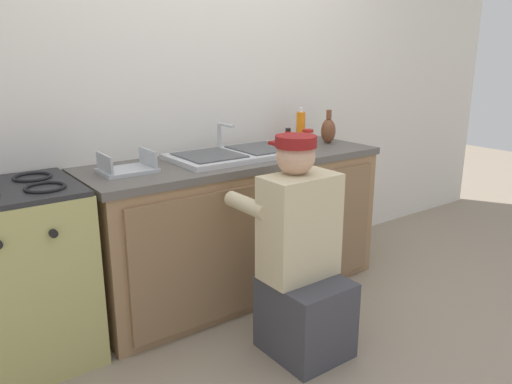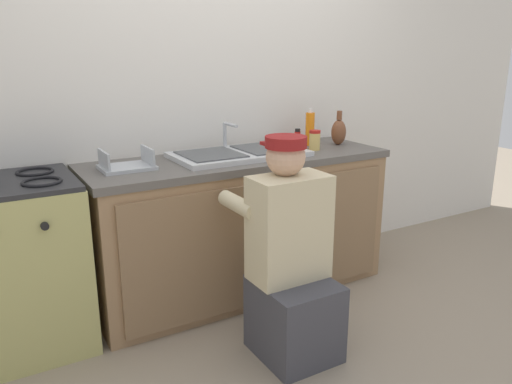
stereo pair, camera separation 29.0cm
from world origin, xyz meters
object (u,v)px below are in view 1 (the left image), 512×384
(vase_decorative, at_px, (328,130))
(sink_double_basin, at_px, (236,154))
(stove_range, at_px, (19,276))
(soap_bottle_orange, at_px, (301,128))
(plumber_person, at_px, (301,266))
(dish_rack_tray, at_px, (127,168))
(spice_bottle_red, at_px, (288,136))
(condiment_jar, at_px, (308,139))

(vase_decorative, bearing_deg, sink_double_basin, -179.38)
(stove_range, xyz_separation_m, soap_bottle_orange, (1.87, 0.10, 0.54))
(plumber_person, bearing_deg, soap_bottle_orange, 49.56)
(vase_decorative, xyz_separation_m, dish_rack_tray, (-1.46, -0.00, -0.07))
(stove_range, bearing_deg, vase_decorative, 0.29)
(plumber_person, relative_size, vase_decorative, 4.80)
(sink_double_basin, distance_m, soap_bottle_orange, 0.61)
(sink_double_basin, distance_m, spice_bottle_red, 0.58)
(condiment_jar, relative_size, soap_bottle_orange, 0.51)
(condiment_jar, bearing_deg, sink_double_basin, 173.04)
(condiment_jar, bearing_deg, stove_range, 178.04)
(stove_range, distance_m, dish_rack_tray, 0.74)
(plumber_person, xyz_separation_m, dish_rack_tray, (-0.57, 0.75, 0.44))
(sink_double_basin, bearing_deg, condiment_jar, -6.96)
(spice_bottle_red, height_order, soap_bottle_orange, soap_bottle_orange)
(spice_bottle_red, bearing_deg, dish_rack_tray, -172.39)
(soap_bottle_orange, bearing_deg, plumber_person, -130.44)
(sink_double_basin, distance_m, dish_rack_tray, 0.68)
(plumber_person, distance_m, condiment_jar, 1.05)
(plumber_person, height_order, spice_bottle_red, plumber_person)
(spice_bottle_red, relative_size, soap_bottle_orange, 0.42)
(soap_bottle_orange, bearing_deg, vase_decorative, -25.53)
(condiment_jar, bearing_deg, plumber_person, -133.17)
(sink_double_basin, bearing_deg, stove_range, -179.90)
(plumber_person, distance_m, vase_decorative, 1.27)
(stove_range, bearing_deg, spice_bottle_red, 5.49)
(spice_bottle_red, distance_m, soap_bottle_orange, 0.11)
(plumber_person, xyz_separation_m, soap_bottle_orange, (0.71, 0.84, 0.53))
(vase_decorative, distance_m, dish_rack_tray, 1.46)
(condiment_jar, bearing_deg, soap_bottle_orange, 64.28)
(sink_double_basin, xyz_separation_m, dish_rack_tray, (-0.68, 0.01, 0.01))
(spice_bottle_red, bearing_deg, stove_range, -174.51)
(sink_double_basin, relative_size, plumber_person, 0.72)
(sink_double_basin, height_order, stove_range, sink_double_basin)
(sink_double_basin, bearing_deg, vase_decorative, 0.62)
(stove_range, relative_size, soap_bottle_orange, 3.60)
(stove_range, distance_m, condiment_jar, 1.86)
(stove_range, height_order, vase_decorative, vase_decorative)
(soap_bottle_orange, bearing_deg, dish_rack_tray, -176.16)
(plumber_person, bearing_deg, dish_rack_tray, 127.11)
(condiment_jar, distance_m, spice_bottle_red, 0.24)
(plumber_person, xyz_separation_m, vase_decorative, (0.89, 0.75, 0.50))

